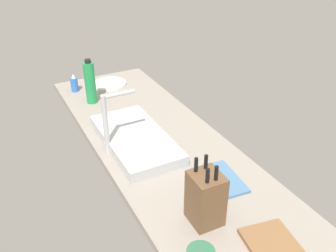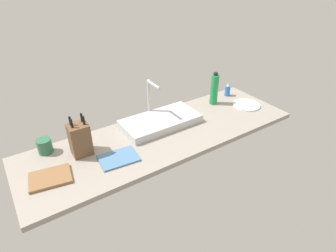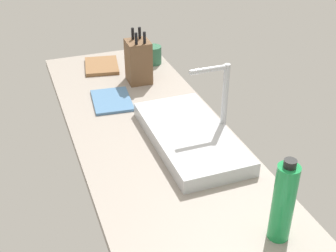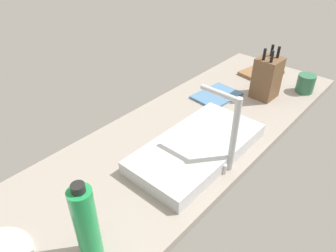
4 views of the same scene
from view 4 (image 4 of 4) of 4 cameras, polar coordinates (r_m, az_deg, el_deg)
countertop_slab at (r=139.10cm, az=2.55°, el=-2.45°), size 199.74×63.03×3.50cm
sink_basin at (r=127.61cm, az=5.32°, el=-3.93°), size 57.81×28.88×5.65cm
faucet at (r=113.58cm, az=11.14°, el=-0.23°), size 5.50×16.40×30.81cm
knife_block at (r=170.46cm, az=17.39°, el=8.31°), size 12.43×11.52×26.80cm
cutting_board at (r=199.14cm, az=16.43°, el=9.18°), size 25.30×20.86×1.80cm
water_bottle at (r=90.40cm, az=-14.52°, el=-16.75°), size 6.48×6.48×27.65cm
dish_towel at (r=169.20cm, az=8.75°, el=5.46°), size 25.18×19.40×1.20cm
coffee_mug at (r=185.27cm, az=23.55°, el=7.04°), size 9.19×9.19×9.68cm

